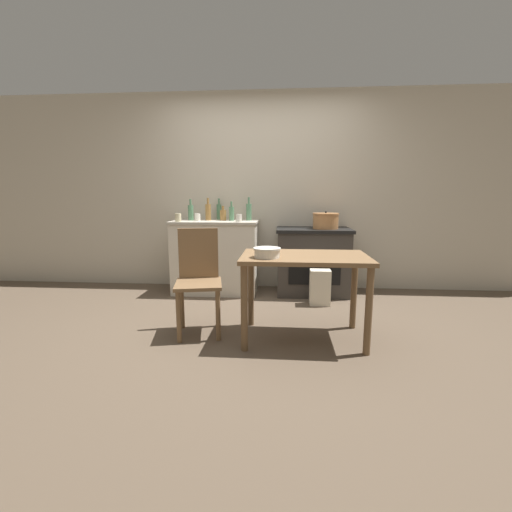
{
  "coord_description": "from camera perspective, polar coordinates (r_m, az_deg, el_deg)",
  "views": [
    {
      "loc": [
        0.28,
        -3.03,
        1.22
      ],
      "look_at": [
        0.0,
        0.54,
        0.6
      ],
      "focal_mm": 24.0,
      "sensor_mm": 36.0,
      "label": 1
    }
  ],
  "objects": [
    {
      "name": "bottle_center_left",
      "position": [
        4.59,
        -6.17,
        7.41
      ],
      "size": [
        0.06,
        0.06,
        0.28
      ],
      "color": "#517F5B",
      "rests_on": "counter_cabinet"
    },
    {
      "name": "work_table",
      "position": [
        2.92,
        8.05,
        -2.11
      ],
      "size": [
        1.06,
        0.65,
        0.74
      ],
      "color": "brown",
      "rests_on": "ground_plane"
    },
    {
      "name": "cup_mid_right",
      "position": [
        4.27,
        -12.85,
        6.26
      ],
      "size": [
        0.07,
        0.07,
        0.1
      ],
      "primitive_type": "cylinder",
      "color": "beige",
      "rests_on": "counter_cabinet"
    },
    {
      "name": "cup_right",
      "position": [
        4.14,
        -2.87,
        6.34
      ],
      "size": [
        0.07,
        0.07,
        0.09
      ],
      "primitive_type": "cylinder",
      "color": "silver",
      "rests_on": "counter_cabinet"
    },
    {
      "name": "cup_far_right",
      "position": [
        4.39,
        -9.73,
        6.4
      ],
      "size": [
        0.07,
        0.07,
        0.09
      ],
      "primitive_type": "cylinder",
      "color": "silver",
      "rests_on": "counter_cabinet"
    },
    {
      "name": "mixing_bowl_large",
      "position": [
        2.75,
        1.83,
        0.67
      ],
      "size": [
        0.22,
        0.22,
        0.08
      ],
      "color": "silver",
      "rests_on": "work_table"
    },
    {
      "name": "chair",
      "position": [
        3.12,
        -9.54,
        -3.54
      ],
      "size": [
        0.47,
        0.47,
        0.94
      ],
      "rotation": [
        0.0,
        0.0,
        0.21
      ],
      "color": "brown",
      "rests_on": "ground_plane"
    },
    {
      "name": "wall_back",
      "position": [
        4.62,
        1.04,
        10.57
      ],
      "size": [
        8.0,
        0.07,
        2.55
      ],
      "color": "beige",
      "rests_on": "ground_plane"
    },
    {
      "name": "bottle_mid_left",
      "position": [
        4.48,
        -10.82,
        7.19
      ],
      "size": [
        0.07,
        0.07,
        0.27
      ],
      "color": "#517F5B",
      "rests_on": "counter_cabinet"
    },
    {
      "name": "stove",
      "position": [
        4.38,
        9.41,
        -0.81
      ],
      "size": [
        0.91,
        0.61,
        0.83
      ],
      "color": "#38332D",
      "rests_on": "ground_plane"
    },
    {
      "name": "flour_sack",
      "position": [
        3.97,
        10.61,
        -5.16
      ],
      "size": [
        0.23,
        0.16,
        0.4
      ],
      "primitive_type": "cube",
      "color": "beige",
      "rests_on": "ground_plane"
    },
    {
      "name": "ground_plane",
      "position": [
        3.28,
        -0.76,
        -12.0
      ],
      "size": [
        14.0,
        14.0,
        0.0
      ],
      "primitive_type": "plane",
      "color": "brown"
    },
    {
      "name": "counter_cabinet",
      "position": [
        4.44,
        -6.67,
        -0.04
      ],
      "size": [
        1.08,
        0.61,
        0.92
      ],
      "color": "beige",
      "rests_on": "ground_plane"
    },
    {
      "name": "bottle_center",
      "position": [
        4.4,
        -5.5,
        6.84
      ],
      "size": [
        0.08,
        0.08,
        0.18
      ],
      "color": "olive",
      "rests_on": "counter_cabinet"
    },
    {
      "name": "bottle_center_right",
      "position": [
        4.36,
        -4.1,
        7.12
      ],
      "size": [
        0.06,
        0.06,
        0.24
      ],
      "color": "#517F5B",
      "rests_on": "counter_cabinet"
    },
    {
      "name": "stock_pot",
      "position": [
        4.29,
        11.53,
        5.77
      ],
      "size": [
        0.32,
        0.32,
        0.21
      ],
      "color": "#B77A47",
      "rests_on": "stove"
    },
    {
      "name": "bottle_far_left",
      "position": [
        4.44,
        -7.98,
        7.33
      ],
      "size": [
        0.07,
        0.07,
        0.28
      ],
      "color": "olive",
      "rests_on": "counter_cabinet"
    },
    {
      "name": "bottle_left",
      "position": [
        4.4,
        -1.2,
        7.43
      ],
      "size": [
        0.07,
        0.07,
        0.29
      ],
      "color": "#517F5B",
      "rests_on": "counter_cabinet"
    }
  ]
}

